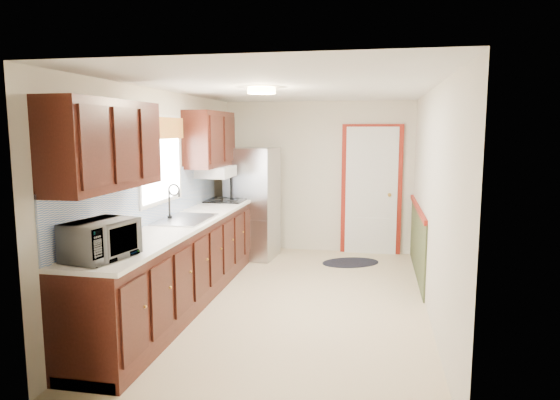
% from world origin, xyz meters
% --- Properties ---
extents(room_shell, '(3.20, 5.20, 2.52)m').
position_xyz_m(room_shell, '(0.00, 0.00, 1.20)').
color(room_shell, beige).
rests_on(room_shell, ground).
extents(kitchen_run, '(0.63, 4.00, 2.20)m').
position_xyz_m(kitchen_run, '(-1.24, -0.29, 0.81)').
color(kitchen_run, black).
rests_on(kitchen_run, ground).
extents(back_wall_trim, '(1.12, 2.30, 2.08)m').
position_xyz_m(back_wall_trim, '(0.99, 2.21, 0.89)').
color(back_wall_trim, maroon).
rests_on(back_wall_trim, ground).
extents(ceiling_fixture, '(0.30, 0.30, 0.06)m').
position_xyz_m(ceiling_fixture, '(-0.30, -0.20, 2.36)').
color(ceiling_fixture, '#FFD88C').
rests_on(ceiling_fixture, room_shell).
extents(microwave, '(0.41, 0.60, 0.37)m').
position_xyz_m(microwave, '(-1.20, -1.95, 1.13)').
color(microwave, white).
rests_on(microwave, kitchen_run).
extents(refrigerator, '(0.77, 0.74, 1.68)m').
position_xyz_m(refrigerator, '(-0.93, 1.88, 0.84)').
color(refrigerator, '#B7B7BC').
rests_on(refrigerator, ground).
extents(rug, '(1.00, 0.85, 0.01)m').
position_xyz_m(rug, '(0.58, 1.79, 0.01)').
color(rug, black).
rests_on(rug, ground).
extents(cooktop, '(0.53, 0.63, 0.02)m').
position_xyz_m(cooktop, '(-1.19, 1.40, 0.95)').
color(cooktop, black).
rests_on(cooktop, kitchen_run).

